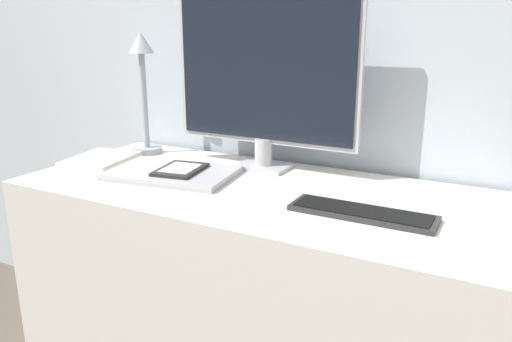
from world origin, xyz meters
name	(u,v)px	position (x,y,z in m)	size (l,w,h in m)	color
wall_back	(308,6)	(0.00, 0.58, 1.20)	(3.60, 0.05, 2.40)	#B2BCC6
desk	(256,309)	(0.00, 0.25, 0.36)	(1.29, 0.57, 0.73)	silver
monitor	(264,77)	(-0.07, 0.43, 1.00)	(0.58, 0.11, 0.50)	#B7B7BC
keyboard	(362,213)	(0.31, 0.18, 0.74)	(0.33, 0.10, 0.01)	#282828
laptop	(172,173)	(-0.26, 0.23, 0.74)	(0.38, 0.28, 0.02)	#A3A3A8
ereader	(180,169)	(-0.23, 0.23, 0.75)	(0.14, 0.17, 0.01)	black
desk_lamp	(143,81)	(-0.51, 0.42, 0.97)	(0.10, 0.10, 0.40)	#999EA8
notebook	(101,160)	(-0.55, 0.24, 0.74)	(0.20, 0.24, 0.02)	silver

